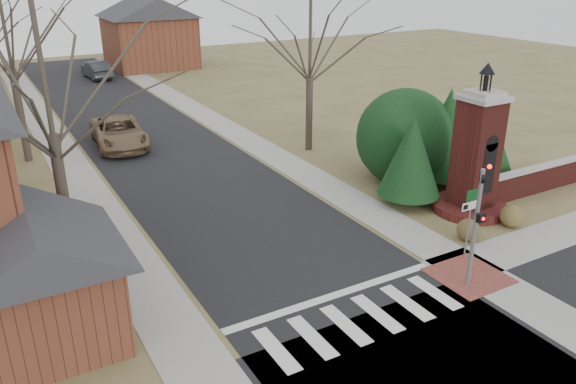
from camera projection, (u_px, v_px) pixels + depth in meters
ground at (378, 333)px, 16.62m from camera, size 120.00×120.00×0.00m
main_street at (153, 142)px, 34.27m from camera, size 8.00×70.00×0.01m
crosswalk_zone at (362, 319)px, 17.25m from camera, size 8.00×2.20×0.02m
stop_bar at (334, 296)px, 18.46m from camera, size 8.00×0.35×0.02m
sidewalk_right_main at (230, 130)px, 36.66m from camera, size 2.00×60.00×0.02m
sidewalk_left at (63, 155)px, 31.87m from camera, size 2.00×60.00×0.02m
curb_apron at (469, 276)px, 19.62m from camera, size 2.40×2.40×0.02m
traffic_signal_pole at (477, 216)px, 18.07m from camera, size 0.28×0.41×4.50m
sign_post at (470, 211)px, 20.04m from camera, size 0.90×0.07×2.75m
brick_gate_monument at (475, 165)px, 23.94m from camera, size 3.20×3.20×6.47m
brick_garden_wall at (538, 179)px, 26.59m from camera, size 7.50×0.50×1.30m
garage_left at (36, 273)px, 15.45m from camera, size 4.80×4.80×4.29m
house_distant_right at (149, 31)px, 57.41m from camera, size 8.80×8.80×7.30m
evergreen_near at (411, 155)px, 24.67m from camera, size 2.80×2.80×4.10m
evergreen_mid at (447, 132)px, 27.04m from camera, size 3.40×3.40×4.70m
evergreen_far at (491, 145)px, 27.42m from camera, size 2.40×2.40×3.30m
evergreen_mass at (405, 133)px, 27.47m from camera, size 4.80×4.80×4.80m
bare_tree_0 at (38, 47)px, 17.69m from camera, size 8.05×8.05×11.15m
bare_tree_1 at (1, 8)px, 27.99m from camera, size 8.40×8.40×11.64m
bare_tree_3 at (310, 31)px, 30.36m from camera, size 7.00×7.00×9.70m
pickup_truck at (119, 133)px, 33.15m from camera, size 3.33×6.25×1.67m
distant_car at (96, 70)px, 52.58m from camera, size 2.06×5.08×1.64m
dry_shrub_left at (468, 230)px, 21.98m from camera, size 0.90×0.90×0.90m
dry_shrub_right at (512, 216)px, 23.12m from camera, size 0.97×0.97×0.97m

